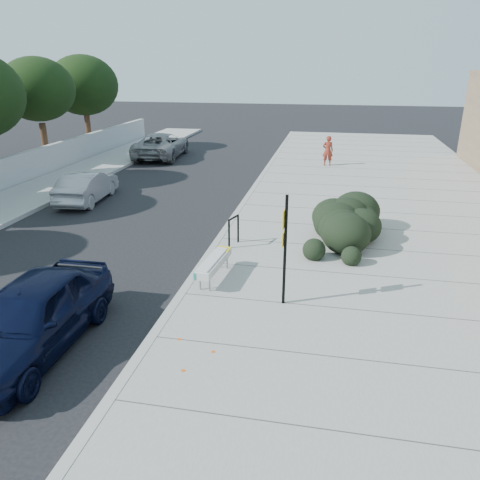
# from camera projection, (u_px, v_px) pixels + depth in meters

# --- Properties ---
(ground) EXTENTS (120.00, 120.00, 0.00)m
(ground) POSITION_uv_depth(u_px,v_px,m) (182.00, 299.00, 11.71)
(ground) COLOR black
(ground) RESTS_ON ground
(sidewalk_near) EXTENTS (11.20, 50.00, 0.15)m
(sidewalk_near) POSITION_uv_depth(u_px,v_px,m) (393.00, 241.00, 15.26)
(sidewalk_near) COLOR gray
(sidewalk_near) RESTS_ON ground
(curb_near) EXTENTS (0.22, 50.00, 0.17)m
(curb_near) POSITION_uv_depth(u_px,v_px,m) (226.00, 230.00, 16.27)
(curb_near) COLOR #9E9E99
(curb_near) RESTS_ON ground
(curb_far) EXTENTS (0.22, 50.00, 0.17)m
(curb_far) POSITION_uv_depth(u_px,v_px,m) (20.00, 216.00, 17.72)
(curb_far) COLOR #9E9E99
(curb_far) RESTS_ON ground
(tree_far_e) EXTENTS (4.00, 4.00, 5.90)m
(tree_far_e) POSITION_uv_depth(u_px,v_px,m) (37.00, 90.00, 25.34)
(tree_far_e) COLOR #332114
(tree_far_e) RESTS_ON ground
(tree_far_f) EXTENTS (4.40, 4.40, 6.07)m
(tree_far_f) POSITION_uv_depth(u_px,v_px,m) (83.00, 85.00, 29.92)
(tree_far_f) COLOR #332114
(tree_far_f) RESTS_ON ground
(bench) EXTENTS (0.57, 1.91, 0.57)m
(bench) POSITION_uv_depth(u_px,v_px,m) (214.00, 263.00, 12.31)
(bench) COLOR gray
(bench) RESTS_ON sidewalk_near
(bike_rack) EXTENTS (0.23, 0.62, 0.93)m
(bike_rack) POSITION_uv_depth(u_px,v_px,m) (234.00, 228.00, 14.56)
(bike_rack) COLOR black
(bike_rack) RESTS_ON sidewalk_near
(sign_post) EXTENTS (0.11, 0.31, 2.67)m
(sign_post) POSITION_uv_depth(u_px,v_px,m) (285.00, 244.00, 10.66)
(sign_post) COLOR black
(sign_post) RESTS_ON sidewalk_near
(hedge) EXTENTS (2.11, 3.95, 1.45)m
(hedge) POSITION_uv_depth(u_px,v_px,m) (345.00, 220.00, 14.84)
(hedge) COLOR black
(hedge) RESTS_ON sidewalk_near
(sedan_navy) EXTENTS (1.82, 4.46, 1.52)m
(sedan_navy) POSITION_uv_depth(u_px,v_px,m) (31.00, 316.00, 9.40)
(sedan_navy) COLOR black
(sedan_navy) RESTS_ON ground
(wagon_silver) EXTENTS (1.70, 4.00, 1.28)m
(wagon_silver) POSITION_uv_depth(u_px,v_px,m) (87.00, 187.00, 19.75)
(wagon_silver) COLOR #9B9B9F
(wagon_silver) RESTS_ON ground
(suv_silver) EXTENTS (2.91, 5.63, 1.52)m
(suv_silver) POSITION_uv_depth(u_px,v_px,m) (161.00, 145.00, 29.00)
(suv_silver) COLOR gray
(suv_silver) RESTS_ON ground
(pedestrian) EXTENTS (0.62, 0.43, 1.64)m
(pedestrian) POSITION_uv_depth(u_px,v_px,m) (328.00, 151.00, 25.98)
(pedestrian) COLOR maroon
(pedestrian) RESTS_ON sidewalk_near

